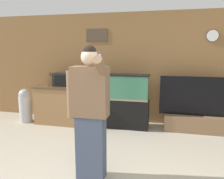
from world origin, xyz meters
name	(u,v)px	position (x,y,z in m)	size (l,w,h in m)	color
wall_back_paneled	(132,68)	(0.00, 2.99, 1.30)	(10.00, 0.08, 2.60)	olive
counter_island	(64,104)	(-1.57, 2.51, 0.45)	(1.28, 0.68, 0.90)	olive
microwave	(66,79)	(-1.50, 2.53, 1.06)	(0.52, 0.36, 0.32)	black
knife_block	(51,81)	(-1.85, 2.46, 1.02)	(0.12, 0.09, 0.32)	brown
aquarium_on_stand	(123,101)	(-0.12, 2.51, 0.61)	(1.16, 0.38, 1.21)	black
tv_on_stand	(193,116)	(1.41, 2.60, 0.34)	(1.46, 0.40, 1.19)	brown
person_standing	(90,111)	(-0.19, 0.43, 0.94)	(0.57, 0.43, 1.80)	#424C66
trash_bin	(25,105)	(-2.51, 2.35, 0.42)	(0.30, 0.30, 0.81)	#B7B7BC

